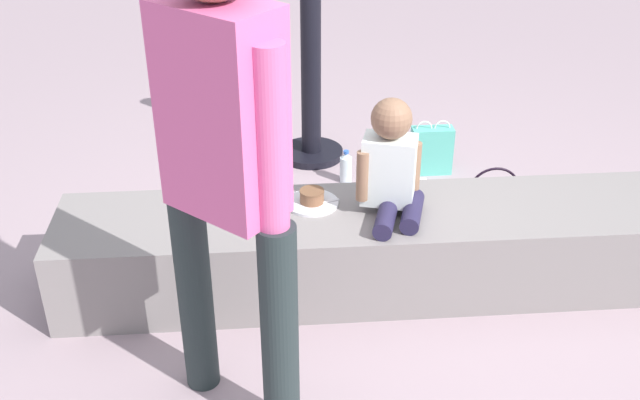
% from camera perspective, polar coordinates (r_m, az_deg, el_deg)
% --- Properties ---
extents(ground_plane, '(12.00, 12.00, 0.00)m').
position_cam_1_polar(ground_plane, '(3.28, 4.43, -6.34)').
color(ground_plane, '#A38C94').
extents(concrete_ledge, '(2.66, 0.51, 0.37)m').
position_cam_1_polar(concrete_ledge, '(3.18, 4.56, -3.68)').
color(concrete_ledge, gray).
rests_on(concrete_ledge, ground_plane).
extents(child_seated, '(0.29, 0.35, 0.48)m').
position_cam_1_polar(child_seated, '(2.98, 5.43, 2.67)').
color(child_seated, '#262142').
rests_on(child_seated, concrete_ledge).
extents(adult_standing, '(0.40, 0.38, 1.67)m').
position_cam_1_polar(adult_standing, '(2.16, -7.31, 4.18)').
color(adult_standing, '#242F30').
rests_on(adult_standing, ground_plane).
extents(cake_plate, '(0.22, 0.22, 0.07)m').
position_cam_1_polar(cake_plate, '(3.11, -0.61, 0.03)').
color(cake_plate, white).
rests_on(cake_plate, concrete_ledge).
extents(gift_bag, '(0.22, 0.09, 0.31)m').
position_cam_1_polar(gift_bag, '(4.14, 8.44, 3.77)').
color(gift_bag, '#59C6B2').
rests_on(gift_bag, ground_plane).
extents(railing_post, '(0.36, 0.36, 1.23)m').
position_cam_1_polar(railing_post, '(4.14, -0.69, 9.21)').
color(railing_post, black).
rests_on(railing_post, ground_plane).
extents(water_bottle_near_gift, '(0.07, 0.07, 0.21)m').
position_cam_1_polar(water_bottle_near_gift, '(3.95, -7.65, 1.83)').
color(water_bottle_near_gift, silver).
rests_on(water_bottle_near_gift, ground_plane).
extents(water_bottle_far_side, '(0.06, 0.06, 0.18)m').
position_cam_1_polar(water_bottle_far_side, '(4.02, 1.97, 2.48)').
color(water_bottle_far_side, silver).
rests_on(water_bottle_far_side, ground_plane).
extents(party_cup_red, '(0.08, 0.08, 0.10)m').
position_cam_1_polar(party_cup_red, '(3.82, -14.88, -0.79)').
color(party_cup_red, red).
rests_on(party_cup_red, ground_plane).
extents(cake_box_white, '(0.33, 0.34, 0.10)m').
position_cam_1_polar(cake_box_white, '(3.80, 6.02, -0.04)').
color(cake_box_white, white).
rests_on(cake_box_white, ground_plane).
extents(handbag_black_leather, '(0.34, 0.11, 0.33)m').
position_cam_1_polar(handbag_black_leather, '(3.68, 12.85, -0.60)').
color(handbag_black_leather, black).
rests_on(handbag_black_leather, ground_plane).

